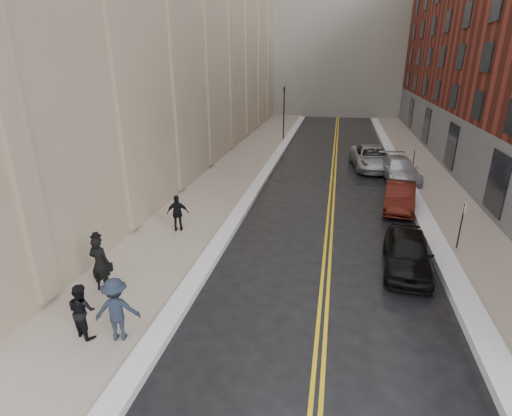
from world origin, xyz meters
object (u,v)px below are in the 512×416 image
at_px(pedestrian_c, 178,213).
at_px(pedestrian_main, 100,264).
at_px(car_silver_near, 399,169).
at_px(car_black, 408,252).
at_px(pedestrian_a, 82,310).
at_px(pedestrian_b, 117,309).
at_px(car_silver_far, 372,158).
at_px(car_maroon, 400,196).

bearing_deg(pedestrian_c, pedestrian_main, 65.80).
distance_m(car_silver_near, pedestrian_main, 20.39).
relative_size(car_black, pedestrian_main, 2.09).
relative_size(car_black, pedestrian_a, 2.57).
bearing_deg(car_silver_near, car_black, -102.24).
height_order(pedestrian_main, pedestrian_c, pedestrian_main).
bearing_deg(pedestrian_a, pedestrian_b, -153.54).
height_order(pedestrian_main, pedestrian_b, pedestrian_main).
height_order(car_silver_far, pedestrian_a, pedestrian_a).
xyz_separation_m(pedestrian_main, pedestrian_b, (1.87, -2.22, -0.06)).
relative_size(car_maroon, car_silver_far, 0.74).
height_order(car_maroon, pedestrian_b, pedestrian_b).
height_order(car_silver_far, pedestrian_b, pedestrian_b).
bearing_deg(pedestrian_main, pedestrian_c, -93.40).
relative_size(pedestrian_main, pedestrian_c, 1.19).
distance_m(car_silver_near, car_silver_far, 3.23).
height_order(car_maroon, pedestrian_main, pedestrian_main).
xyz_separation_m(car_black, car_silver_far, (-0.35, 15.41, 0.07)).
distance_m(car_maroon, pedestrian_c, 11.91).
height_order(car_black, car_silver_near, car_silver_near).
distance_m(car_silver_near, pedestrian_a, 21.88).
relative_size(car_silver_far, pedestrian_main, 2.82).
relative_size(car_silver_near, pedestrian_c, 2.98).
height_order(car_silver_near, car_silver_far, car_silver_far).
xyz_separation_m(car_maroon, pedestrian_c, (-10.59, -5.45, 0.30)).
bearing_deg(pedestrian_a, car_black, -125.33).
bearing_deg(pedestrian_b, pedestrian_a, -13.70).
distance_m(car_silver_near, pedestrian_c, 15.86).
xyz_separation_m(car_black, car_maroon, (0.57, 6.90, -0.02)).
xyz_separation_m(car_silver_far, pedestrian_b, (-8.44, -21.57, 0.31)).
distance_m(pedestrian_main, pedestrian_a, 2.44).
distance_m(car_black, car_silver_near, 12.67).
relative_size(car_silver_far, pedestrian_b, 3.01).
bearing_deg(pedestrian_c, car_silver_far, -142.03).
xyz_separation_m(car_black, pedestrian_main, (-10.67, -3.94, 0.45)).
height_order(car_maroon, pedestrian_c, pedestrian_c).
height_order(pedestrian_main, pedestrian_a, pedestrian_main).
height_order(car_black, pedestrian_main, pedestrian_main).
xyz_separation_m(pedestrian_b, pedestrian_c, (-1.22, 7.61, -0.11)).
bearing_deg(pedestrian_main, car_maroon, -132.57).
height_order(car_silver_far, pedestrian_c, pedestrian_c).
bearing_deg(pedestrian_a, pedestrian_c, -66.48).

